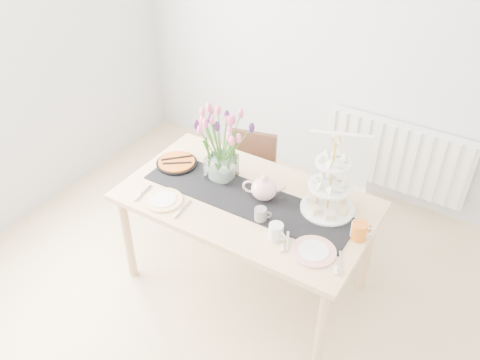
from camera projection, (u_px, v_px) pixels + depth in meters
The scene contains 16 objects.
room_shell at pixel (176, 197), 2.36m from camera, with size 4.50×4.50×4.50m.
radiator at pixel (396, 156), 4.15m from camera, with size 1.20×0.08×0.60m, color white.
dining_table at pixel (246, 208), 3.27m from camera, with size 1.60×0.90×0.75m.
chair_brown at pixel (249, 174), 3.97m from camera, with size 0.47×0.47×0.77m.
chair_white at pixel (335, 187), 3.68m from camera, with size 0.58×0.58×0.92m.
table_runner at pixel (247, 198), 3.23m from camera, with size 1.40×0.35×0.01m, color black.
tulip_vase at pixel (221, 134), 3.21m from camera, with size 0.62×0.62×0.53m.
cake_stand at pixel (329, 192), 3.05m from camera, with size 0.33×0.33×0.49m.
teapot at pixel (264, 189), 3.18m from camera, with size 0.27×0.22×0.17m, color silver, non-canonical shape.
cream_jug at pixel (359, 230), 2.91m from camera, with size 0.10×0.10×0.10m, color silver.
tart_tin at pixel (177, 163), 3.52m from camera, with size 0.28×0.28×0.03m.
mug_grey at pixel (260, 215), 3.04m from camera, with size 0.07×0.07×0.09m, color slate.
mug_white at pixel (276, 232), 2.90m from camera, with size 0.09×0.09×0.10m, color silver.
mug_orange at pixel (359, 231), 2.90m from camera, with size 0.09×0.09×0.11m, color orange.
plate_left at pixel (163, 200), 3.21m from camera, with size 0.25×0.25×0.01m, color silver.
plate_right at pixel (313, 251), 2.84m from camera, with size 0.26×0.26×0.01m, color white.
Camera 1 is at (1.22, -1.42, 2.77)m, focal length 38.00 mm.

